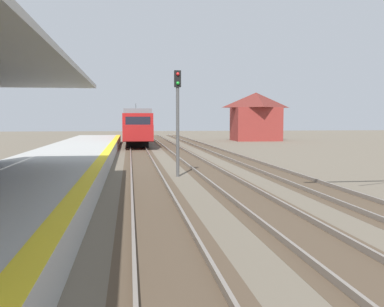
% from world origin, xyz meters
% --- Properties ---
extents(station_platform, '(5.00, 80.00, 0.91)m').
position_xyz_m(station_platform, '(-2.50, 16.00, 0.45)').
color(station_platform, '#A8A8A3').
rests_on(station_platform, ground).
extents(track_pair_nearest_platform, '(2.34, 120.00, 0.16)m').
position_xyz_m(track_pair_nearest_platform, '(1.90, 20.00, 0.05)').
color(track_pair_nearest_platform, '#4C3D2D').
rests_on(track_pair_nearest_platform, ground).
extents(track_pair_middle, '(2.34, 120.00, 0.16)m').
position_xyz_m(track_pair_middle, '(5.30, 20.00, 0.05)').
color(track_pair_middle, '#4C3D2D').
rests_on(track_pair_middle, ground).
extents(track_pair_far_side, '(2.34, 120.00, 0.16)m').
position_xyz_m(track_pair_far_side, '(8.70, 20.00, 0.05)').
color(track_pair_far_side, '#4C3D2D').
rests_on(track_pair_far_side, ground).
extents(approaching_train, '(2.93, 19.60, 4.76)m').
position_xyz_m(approaching_train, '(1.90, 50.62, 2.18)').
color(approaching_train, maroon).
rests_on(approaching_train, ground).
extents(rail_signal_post, '(0.32, 0.34, 5.20)m').
position_xyz_m(rail_signal_post, '(3.46, 21.45, 3.19)').
color(rail_signal_post, '#4C4C4C').
rests_on(rail_signal_post, ground).
extents(distant_trackside_house, '(6.60, 5.28, 6.40)m').
position_xyz_m(distant_trackside_house, '(17.82, 57.78, 3.34)').
color(distant_trackside_house, maroon).
rests_on(distant_trackside_house, ground).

